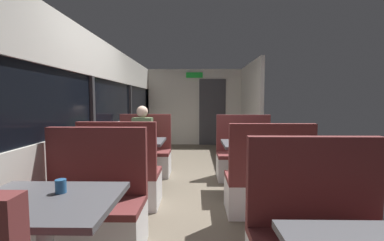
# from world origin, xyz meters

# --- Properties ---
(ground_plane) EXTENTS (3.30, 9.20, 0.02)m
(ground_plane) POSITION_xyz_m (0.00, 0.00, -0.01)
(ground_plane) COLOR #665B4C
(carriage_window_panel_left) EXTENTS (0.09, 8.48, 2.30)m
(carriage_window_panel_left) POSITION_xyz_m (-1.45, 0.00, 1.11)
(carriage_window_panel_left) COLOR beige
(carriage_window_panel_left) RESTS_ON ground_plane
(carriage_end_bulkhead) EXTENTS (2.90, 0.11, 2.30)m
(carriage_end_bulkhead) POSITION_xyz_m (0.06, 4.19, 1.14)
(carriage_end_bulkhead) COLOR beige
(carriage_end_bulkhead) RESTS_ON ground_plane
(carriage_aisle_panel_right) EXTENTS (0.08, 2.40, 2.30)m
(carriage_aisle_panel_right) POSITION_xyz_m (1.45, 3.00, 1.15)
(carriage_aisle_panel_right) COLOR beige
(carriage_aisle_panel_right) RESTS_ON ground_plane
(dining_table_near_window) EXTENTS (0.90, 0.70, 0.74)m
(dining_table_near_window) POSITION_xyz_m (-0.89, -2.09, 0.64)
(dining_table_near_window) COLOR #9E9EA3
(dining_table_near_window) RESTS_ON ground_plane
(bench_near_window_facing_entry) EXTENTS (0.95, 0.50, 1.10)m
(bench_near_window_facing_entry) POSITION_xyz_m (-0.89, -1.39, 0.33)
(bench_near_window_facing_entry) COLOR silver
(bench_near_window_facing_entry) RESTS_ON ground_plane
(dining_table_mid_window) EXTENTS (0.90, 0.70, 0.74)m
(dining_table_mid_window) POSITION_xyz_m (-0.89, 0.26, 0.64)
(dining_table_mid_window) COLOR #9E9EA3
(dining_table_mid_window) RESTS_ON ground_plane
(bench_mid_window_facing_end) EXTENTS (0.95, 0.50, 1.10)m
(bench_mid_window_facing_end) POSITION_xyz_m (-0.89, -0.44, 0.33)
(bench_mid_window_facing_end) COLOR silver
(bench_mid_window_facing_end) RESTS_ON ground_plane
(bench_mid_window_facing_entry) EXTENTS (0.95, 0.50, 1.10)m
(bench_mid_window_facing_entry) POSITION_xyz_m (-0.89, 0.96, 0.33)
(bench_mid_window_facing_entry) COLOR silver
(bench_mid_window_facing_entry) RESTS_ON ground_plane
(dining_table_rear_aisle) EXTENTS (0.90, 0.70, 0.74)m
(dining_table_rear_aisle) POSITION_xyz_m (0.89, 0.06, 0.64)
(dining_table_rear_aisle) COLOR #9E9EA3
(dining_table_rear_aisle) RESTS_ON ground_plane
(bench_rear_aisle_facing_end) EXTENTS (0.95, 0.50, 1.10)m
(bench_rear_aisle_facing_end) POSITION_xyz_m (0.89, -0.64, 0.33)
(bench_rear_aisle_facing_end) COLOR silver
(bench_rear_aisle_facing_end) RESTS_ON ground_plane
(bench_rear_aisle_facing_entry) EXTENTS (0.95, 0.50, 1.10)m
(bench_rear_aisle_facing_entry) POSITION_xyz_m (0.89, 0.76, 0.33)
(bench_rear_aisle_facing_entry) COLOR silver
(bench_rear_aisle_facing_entry) RESTS_ON ground_plane
(seated_passenger) EXTENTS (0.47, 0.55, 1.26)m
(seated_passenger) POSITION_xyz_m (-0.89, 0.88, 0.54)
(seated_passenger) COLOR #26262D
(seated_passenger) RESTS_ON ground_plane
(coffee_cup_primary) EXTENTS (0.07, 0.07, 0.09)m
(coffee_cup_primary) POSITION_xyz_m (0.97, -0.08, 0.79)
(coffee_cup_primary) COLOR #26598C
(coffee_cup_primary) RESTS_ON dining_table_rear_aisle
(coffee_cup_secondary) EXTENTS (0.07, 0.07, 0.09)m
(coffee_cup_secondary) POSITION_xyz_m (-0.84, -1.98, 0.79)
(coffee_cup_secondary) COLOR #26598C
(coffee_cup_secondary) RESTS_ON dining_table_near_window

